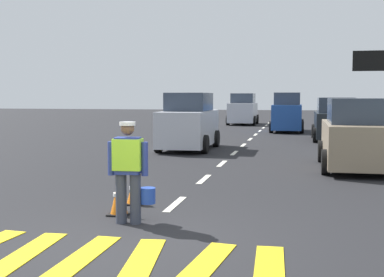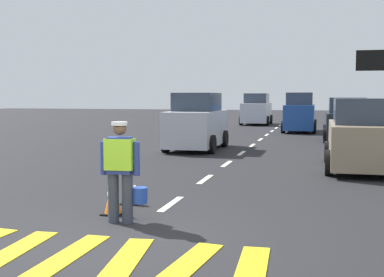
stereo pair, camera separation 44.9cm
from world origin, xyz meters
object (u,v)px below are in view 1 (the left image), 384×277
Objects in this scene: car_outgoing_far at (287,114)px; road_worker at (130,167)px; car_parked_far at (335,121)px; car_parked_curbside at (357,136)px; lane_direction_sign at (383,83)px; car_oncoming_lead at (189,123)px; traffic_cone_far at (119,197)px; car_oncoming_third at (243,110)px; traffic_cone_near at (135,190)px.

road_worker is at bearing -95.04° from car_outgoing_far.
car_parked_far reaches higher than road_worker.
car_parked_curbside is 1.00× the size of car_parked_far.
car_oncoming_lead is at bearing 135.90° from lane_direction_sign.
car_outgoing_far reaches higher than traffic_cone_far.
car_oncoming_third reaches higher than car_parked_curbside.
road_worker is at bearing -82.43° from car_oncoming_lead.
road_worker is at bearing -130.73° from lane_direction_sign.
lane_direction_sign is 17.16m from car_outgoing_far.
lane_direction_sign is at bearing -80.82° from car_outgoing_far.
traffic_cone_far is at bearing -96.14° from car_outgoing_far.
lane_direction_sign is 11.49m from car_parked_far.
car_oncoming_third is at bearing 89.56° from car_oncoming_lead.
car_parked_curbside is at bearing -89.94° from car_parked_far.
traffic_cone_near is at bearing -96.44° from car_outgoing_far.
car_oncoming_lead is (-1.13, 10.07, 0.75)m from traffic_cone_near.
car_outgoing_far is at bearing 83.56° from traffic_cone_near.
car_outgoing_far is (3.50, 10.85, 0.03)m from car_oncoming_lead.
traffic_cone_far is 0.15× the size of car_parked_curbside.
car_parked_curbside reaches higher than road_worker.
car_outgoing_far reaches higher than traffic_cone_near.
car_oncoming_third is at bearing 104.51° from car_parked_curbside.
car_oncoming_third is at bearing 92.71° from road_worker.
traffic_cone_far is at bearing 126.32° from road_worker.
car_parked_curbside is 9.53m from car_parked_far.
car_parked_far is at bearing 42.57° from car_oncoming_lead.
car_parked_far is (5.70, -12.52, -0.12)m from car_oncoming_third.
traffic_cone_near is 27.98m from car_oncoming_third.
road_worker is 0.41× the size of car_outgoing_far.
car_outgoing_far is at bearing 99.18° from lane_direction_sign.
traffic_cone_near is 7.58m from car_parked_curbside.
traffic_cone_far reaches higher than traffic_cone_near.
traffic_cone_near is 0.90m from traffic_cone_far.
car_oncoming_lead is 7.92m from car_parked_far.
car_outgoing_far is (2.35, 21.83, 0.74)m from traffic_cone_far.
car_oncoming_lead is at bearing 96.42° from traffic_cone_near.
car_parked_far is (-0.01, 9.53, -0.00)m from car_parked_curbside.
car_outgoing_far is 0.95× the size of car_parked_far.
lane_direction_sign is 7.39m from traffic_cone_far.
car_oncoming_lead is at bearing 95.97° from traffic_cone_far.
car_oncoming_third is 13.76m from car_parked_far.
traffic_cone_near is at bearing -141.57° from lane_direction_sign.
lane_direction_sign is at bearing -44.10° from car_oncoming_lead.
car_outgoing_far is (1.97, 22.34, 0.13)m from road_worker.
car_parked_far is (4.69, 16.33, 0.62)m from traffic_cone_far.
traffic_cone_near is at bearing -128.58° from car_parked_curbside.
car_parked_curbside is at bearing 51.42° from traffic_cone_near.
lane_direction_sign reaches higher than car_outgoing_far.
car_oncoming_lead reaches higher than car_parked_far.
traffic_cone_far is 0.15× the size of car_parked_far.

